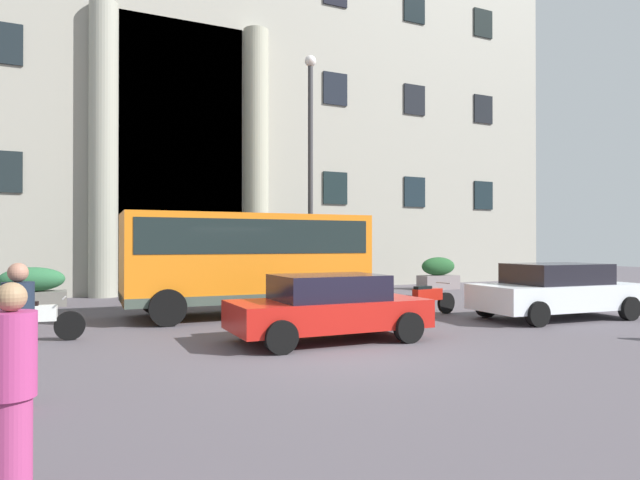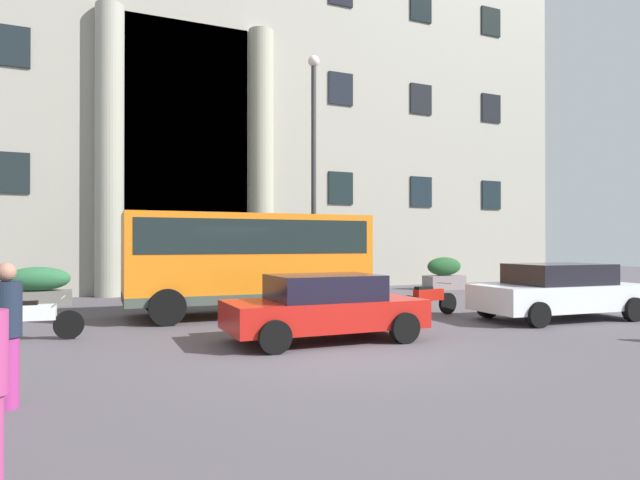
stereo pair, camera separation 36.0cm
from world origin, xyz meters
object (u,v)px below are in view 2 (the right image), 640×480
Objects in this scene: orange_minibus at (248,255)px; motorcycle_near_kerb at (291,308)px; lamppost_plaza_centre at (314,160)px; bus_stop_sign at (358,256)px; parked_coupe_end at (324,307)px; parked_sedan_second at (559,291)px; scooter_by_planter at (31,319)px; hedge_planter_entrance_left at (444,274)px; pedestrian_child_trailing at (6,334)px; hedge_planter_entrance_right at (213,279)px; motorcycle_far_end at (427,299)px; hedge_planter_far_east at (38,287)px; hedge_planter_west at (320,278)px.

orange_minibus is 2.80m from motorcycle_near_kerb.
lamppost_plaza_centre is at bearing 73.48° from motorcycle_near_kerb.
parked_coupe_end is (-4.19, -6.39, -0.87)m from bus_stop_sign.
scooter_by_planter is at bearing 174.35° from parked_sedan_second.
lamppost_plaza_centre is at bearing 35.99° from scooter_by_planter.
bus_stop_sign is 0.63× the size of parked_coupe_end.
hedge_planter_entrance_left is 1.00× the size of pedestrian_child_trailing.
hedge_planter_entrance_right is at bearing 103.80° from motorcycle_near_kerb.
parked_sedan_second is (2.75, -6.07, -0.82)m from bus_stop_sign.
parked_sedan_second reaches higher than scooter_by_planter.
parked_coupe_end is 1.97× the size of motorcycle_far_end.
lamppost_plaza_centre reaches higher than motorcycle_far_end.
hedge_planter_entrance_left is at bearing 26.86° from orange_minibus.
parked_sedan_second is (7.20, -4.24, -0.92)m from orange_minibus.
motorcycle_far_end is 1.16× the size of pedestrian_child_trailing.
bus_stop_sign is 10.48m from hedge_planter_far_east.
lamppost_plaza_centre is (2.99, 7.43, 4.27)m from parked_coupe_end.
orange_minibus is at bearing 43.10° from pedestrian_child_trailing.
hedge_planter_west is (-5.80, 0.25, -0.05)m from hedge_planter_entrance_left.
hedge_planter_entrance_left reaches higher than hedge_planter_west.
motorcycle_far_end is at bearing -35.61° from hedge_planter_far_east.
hedge_planter_west is 0.39× the size of parked_coupe_end.
bus_stop_sign reaches higher than motorcycle_near_kerb.
hedge_planter_entrance_left is at bearing 29.19° from scooter_by_planter.
hedge_planter_far_east is at bearing 162.73° from bus_stop_sign.
motorcycle_near_kerb is 0.22× the size of lamppost_plaza_centre.
parked_coupe_end is at bearing -137.24° from hedge_planter_entrance_left.
parked_sedan_second is at bearing -108.81° from hedge_planter_entrance_left.
hedge_planter_entrance_left is at bearing 47.97° from motorcycle_near_kerb.
motorcycle_far_end is at bearing -76.58° from lamppost_plaza_centre.
lamppost_plaza_centre reaches higher than motorcycle_near_kerb.
bus_stop_sign is 1.60× the size of hedge_planter_west.
pedestrian_child_trailing is at bearing -162.82° from parked_sedan_second.
scooter_by_planter is (-15.46, -6.79, -0.22)m from hedge_planter_entrance_left.
hedge_planter_entrance_left is at bearing 43.92° from parked_coupe_end.
hedge_planter_entrance_left is 13.57m from parked_coupe_end.
hedge_planter_entrance_right is at bearing 149.50° from lamppost_plaza_centre.
orange_minibus is at bearing -91.45° from hedge_planter_entrance_right.
lamppost_plaza_centre is (-1.17, -2.04, 4.34)m from hedge_planter_west.
bus_stop_sign reaches higher than pedestrian_child_trailing.
orange_minibus is at bearing -138.66° from lamppost_plaza_centre.
hedge_planter_far_east is (-9.97, 3.10, -0.97)m from bus_stop_sign.
pedestrian_child_trailing is at bearing -88.36° from hedge_planter_far_east.
lamppost_plaza_centre reaches higher than hedge_planter_west.
parked_coupe_end is at bearing -113.72° from hedge_planter_west.
scooter_by_planter and motorcycle_near_kerb have the same top height.
parked_coupe_end is 4.82m from motorcycle_far_end.
parked_sedan_second is at bearing -51.67° from hedge_planter_entrance_right.
hedge_planter_far_east is at bearing 179.00° from hedge_planter_entrance_left.
hedge_planter_entrance_right is at bearing 90.93° from orange_minibus.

